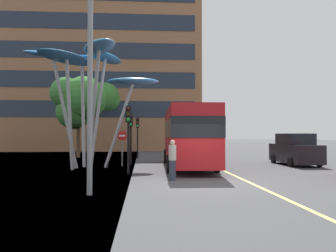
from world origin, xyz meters
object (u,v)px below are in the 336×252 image
Objects in this scene: red_bus at (188,134)px; traffic_light_island_mid at (138,129)px; traffic_light_kerb_near at (128,125)px; no_entry_sign at (122,143)px; leaf_sculpture at (91,68)px; car_parked_mid at (295,150)px; pedestrian at (172,160)px; street_lamp at (98,42)px; traffic_light_kerb_far at (131,128)px.

red_bus is 8.76m from traffic_light_island_mid.
traffic_light_kerb_near is 1.54× the size of no_entry_sign.
leaf_sculpture is 2.43× the size of traffic_light_island_mid.
car_parked_mid is 11.14m from pedestrian.
street_lamp reaches higher than pedestrian.
no_entry_sign is at bearing -131.38° from traffic_light_kerb_far.
traffic_light_kerb_far is at bearing 37.21° from leaf_sculpture.
traffic_light_island_mid is at bearing 82.98° from no_entry_sign.
leaf_sculpture is at bearing 99.91° from street_lamp.
traffic_light_kerb_far is at bearing 176.87° from car_parked_mid.
no_entry_sign is at bearing 163.19° from red_bus.
no_entry_sign is at bearing 97.36° from traffic_light_kerb_near.
street_lamp reaches higher than traffic_light_kerb_near.
red_bus is 3.06× the size of traffic_light_kerb_near.
traffic_light_kerb_far is 7.99m from pedestrian.
car_parked_mid is (13.08, 1.16, -4.99)m from leaf_sculpture.
pedestrian is (2.03, -2.45, -1.59)m from traffic_light_kerb_near.
car_parked_mid is at bearing 41.94° from street_lamp.
traffic_light_island_mid is 0.74× the size of car_parked_mid.
traffic_light_island_mid is 0.41× the size of street_lamp.
traffic_light_kerb_far is 11.26m from street_lamp.
traffic_light_island_mid is at bearing 86.56° from street_lamp.
traffic_light_kerb_far is at bearing 86.32° from street_lamp.
traffic_light_kerb_near reaches higher than traffic_light_kerb_far.
car_parked_mid is at bearing 38.77° from pedestrian.
traffic_light_island_mid is 7.04m from no_entry_sign.
traffic_light_kerb_far is at bearing 48.62° from no_entry_sign.
leaf_sculpture is 14.04m from car_parked_mid.
traffic_light_kerb_far is at bearing -93.02° from traffic_light_island_mid.
traffic_light_kerb_near is 0.75× the size of car_parked_mid.
car_parked_mid is 2.04× the size of no_entry_sign.
pedestrian is at bearing -82.79° from traffic_light_island_mid.
red_bus reaches higher than car_parked_mid.
street_lamp reaches higher than leaf_sculpture.
red_bus is 7.02m from leaf_sculpture.
traffic_light_kerb_near reaches higher than pedestrian.
traffic_light_kerb_near reaches higher than no_entry_sign.
street_lamp reaches higher than red_bus.
car_parked_mid is (10.78, -0.59, -1.44)m from traffic_light_kerb_far.
traffic_light_island_mid is 14.10m from pedestrian.
no_entry_sign is (0.18, 10.31, -3.64)m from street_lamp.
red_bus is at bearing 76.05° from pedestrian.
red_bus is at bearing 65.08° from street_lamp.
leaf_sculpture is 2.47× the size of traffic_light_kerb_far.
car_parked_mid is at bearing -33.56° from traffic_light_island_mid.
street_lamp is at bearing -93.68° from traffic_light_kerb_far.
leaf_sculpture is at bearing -174.95° from car_parked_mid.
traffic_light_kerb_near is at bearing 82.45° from street_lamp.
street_lamp is (-1.04, -17.24, 2.68)m from traffic_light_island_mid.
leaf_sculpture is 4.58m from traffic_light_kerb_far.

